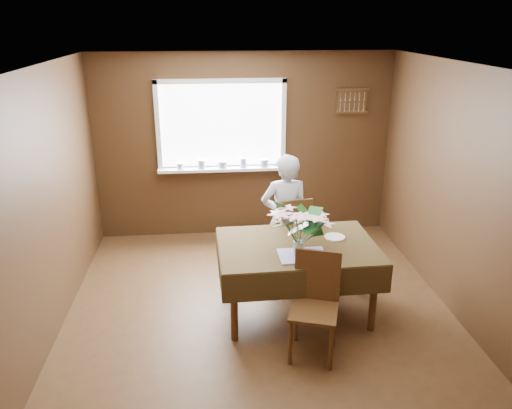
{
  "coord_description": "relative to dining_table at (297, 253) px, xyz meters",
  "views": [
    {
      "loc": [
        -0.47,
        -4.34,
        2.9
      ],
      "look_at": [
        0.0,
        0.55,
        1.05
      ],
      "focal_mm": 35.0,
      "sensor_mm": 36.0,
      "label": 1
    }
  ],
  "objects": [
    {
      "name": "flower_bouquet",
      "position": [
        -0.03,
        -0.22,
        0.4
      ],
      "size": [
        0.55,
        0.55,
        0.47
      ],
      "rotation": [
        0.0,
        0.0,
        -0.05
      ],
      "color": "white",
      "rests_on": "dining_table"
    },
    {
      "name": "ceiling",
      "position": [
        -0.38,
        -0.12,
        1.83
      ],
      "size": [
        4.5,
        4.5,
        0.0
      ],
      "primitive_type": "plane",
      "rotation": [
        3.14,
        0.0,
        0.0
      ],
      "color": "white",
      "rests_on": "wall_back"
    },
    {
      "name": "wall_front",
      "position": [
        -0.38,
        -2.37,
        0.58
      ],
      "size": [
        4.0,
        0.0,
        4.0
      ],
      "primitive_type": "plane",
      "rotation": [
        -1.57,
        0.0,
        0.0
      ],
      "color": "brown",
      "rests_on": "floor"
    },
    {
      "name": "chair_far",
      "position": [
        0.05,
        0.76,
        -0.13
      ],
      "size": [
        0.51,
        0.51,
        1.0
      ],
      "rotation": [
        0.0,
        0.0,
        3.36
      ],
      "color": "#52341A",
      "rests_on": "floor"
    },
    {
      "name": "chair_near",
      "position": [
        0.05,
        -0.66,
        -0.15
      ],
      "size": [
        0.52,
        0.52,
        0.97
      ],
      "rotation": [
        0.0,
        0.0,
        -0.32
      ],
      "color": "#52341A",
      "rests_on": "floor"
    },
    {
      "name": "floor",
      "position": [
        -0.38,
        -0.12,
        -0.67
      ],
      "size": [
        4.5,
        4.5,
        0.0
      ],
      "primitive_type": "plane",
      "color": "#452C17",
      "rests_on": "ground"
    },
    {
      "name": "window_assembly",
      "position": [
        -0.67,
        2.07,
        0.68
      ],
      "size": [
        1.72,
        0.2,
        1.22
      ],
      "color": "white",
      "rests_on": "wall_back"
    },
    {
      "name": "wall_back",
      "position": [
        -0.38,
        2.13,
        0.58
      ],
      "size": [
        4.0,
        0.0,
        4.0
      ],
      "primitive_type": "plane",
      "rotation": [
        1.57,
        0.0,
        0.0
      ],
      "color": "brown",
      "rests_on": "floor"
    },
    {
      "name": "side_plate",
      "position": [
        0.41,
        0.12,
        0.1
      ],
      "size": [
        0.28,
        0.28,
        0.01
      ],
      "primitive_type": "cylinder",
      "rotation": [
        0.0,
        0.0,
        0.45
      ],
      "color": "white",
      "rests_on": "dining_table"
    },
    {
      "name": "wall_right",
      "position": [
        1.62,
        -0.12,
        0.58
      ],
      "size": [
        0.0,
        4.5,
        4.5
      ],
      "primitive_type": "plane",
      "rotation": [
        1.57,
        0.0,
        -1.57
      ],
      "color": "brown",
      "rests_on": "floor"
    },
    {
      "name": "dining_table",
      "position": [
        0.0,
        0.0,
        0.0
      ],
      "size": [
        1.61,
        1.12,
        0.78
      ],
      "rotation": [
        0.0,
        0.0,
        0.02
      ],
      "color": "#52341A",
      "rests_on": "floor"
    },
    {
      "name": "seated_woman",
      "position": [
        -0.02,
        0.73,
        0.08
      ],
      "size": [
        0.58,
        0.41,
        1.51
      ],
      "primitive_type": "imported",
      "rotation": [
        0.0,
        0.0,
        3.24
      ],
      "color": "white",
      "rests_on": "floor"
    },
    {
      "name": "table_knife",
      "position": [
        0.14,
        -0.25,
        0.1
      ],
      "size": [
        0.09,
        0.2,
        0.0
      ],
      "primitive_type": "cube",
      "rotation": [
        0.0,
        0.0,
        0.33
      ],
      "color": "silver",
      "rests_on": "dining_table"
    },
    {
      "name": "wall_left",
      "position": [
        -2.38,
        -0.12,
        0.58
      ],
      "size": [
        0.0,
        4.5,
        4.5
      ],
      "primitive_type": "plane",
      "rotation": [
        1.57,
        0.0,
        1.57
      ],
      "color": "brown",
      "rests_on": "floor"
    },
    {
      "name": "spoon_rack",
      "position": [
        1.07,
        2.09,
        1.18
      ],
      "size": [
        0.44,
        0.05,
        0.33
      ],
      "color": "#52341A",
      "rests_on": "wall_back"
    }
  ]
}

